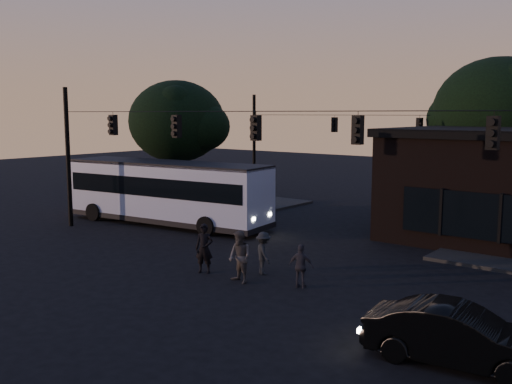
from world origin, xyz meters
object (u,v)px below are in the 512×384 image
Objects in this scene: pedestrian_a at (204,249)px; pedestrian_c at (301,266)px; bus at (167,189)px; pedestrian_b at (240,257)px; pedestrian_d at (264,253)px; car at (458,336)px.

pedestrian_c is (3.98, 0.77, -0.18)m from pedestrian_a.
bus is 11.93m from pedestrian_b.
bus is at bearing 163.55° from pedestrian_b.
pedestrian_a is 4.05m from pedestrian_c.
pedestrian_d is (-2.10, 0.54, 0.04)m from pedestrian_c.
pedestrian_d is at bearing 9.17° from pedestrian_a.
pedestrian_a reaches higher than pedestrian_d.
pedestrian_d is at bearing -31.58° from pedestrian_c.
pedestrian_c is at bearing -160.02° from pedestrian_d.
pedestrian_d is (-0.02, 1.43, -0.14)m from pedestrian_b.
bus is 13.42m from pedestrian_c.
car is at bearing 0.90° from pedestrian_b.
pedestrian_b reaches higher than car.
pedestrian_b reaches higher than pedestrian_c.
pedestrian_d is (-8.62, 3.33, 0.08)m from car.
bus is 8.09× the size of pedestrian_c.
pedestrian_d is at bearing 104.09° from pedestrian_b.
bus is 20.50m from car.
pedestrian_a is at bearing -170.48° from pedestrian_b.
car is 9.24m from pedestrian_d.
pedestrian_c is at bearing -14.72° from pedestrian_a.
bus reaches higher than pedestrian_c.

